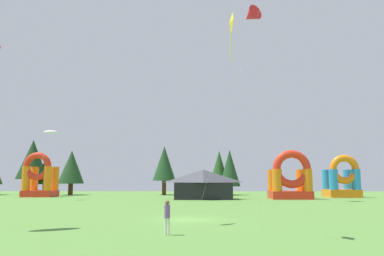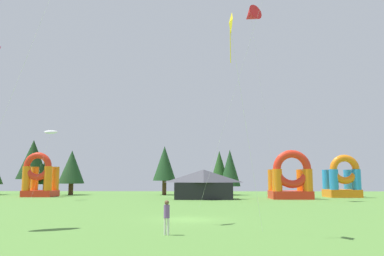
# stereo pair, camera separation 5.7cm
# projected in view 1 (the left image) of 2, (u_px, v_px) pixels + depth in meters

# --- Properties ---
(ground_plane) EXTENTS (120.00, 120.00, 0.00)m
(ground_plane) POSITION_uv_depth(u_px,v_px,m) (189.00, 220.00, 28.17)
(ground_plane) COLOR #548438
(kite_white_parafoil) EXTENTS (2.39, 3.30, 9.65)m
(kite_white_parafoil) POSITION_uv_depth(u_px,v_px,m) (51.00, 132.00, 54.05)
(kite_white_parafoil) COLOR white
(kite_white_parafoil) RESTS_ON ground_plane
(kite_yellow_diamond) EXTENTS (1.98, 2.45, 11.55)m
(kite_yellow_diamond) POSITION_uv_depth(u_px,v_px,m) (230.00, 26.00, 21.17)
(kite_yellow_diamond) COLOR yellow
(kite_yellow_diamond) RESTS_ON ground_plane
(kite_red_delta) EXTENTS (4.91, 3.98, 26.11)m
(kite_red_delta) POSITION_uv_depth(u_px,v_px,m) (251.00, 16.00, 53.83)
(kite_red_delta) COLOR red
(kite_red_delta) RESTS_ON ground_plane
(person_far_side) EXTENTS (0.37, 0.37, 1.78)m
(person_far_side) POSITION_uv_depth(u_px,v_px,m) (167.00, 214.00, 20.64)
(person_far_side) COLOR silver
(person_far_side) RESTS_ON ground_plane
(inflatable_red_slide) EXTENTS (4.62, 4.33, 6.93)m
(inflatable_red_slide) POSITION_uv_depth(u_px,v_px,m) (40.00, 180.00, 62.42)
(inflatable_red_slide) COLOR red
(inflatable_red_slide) RESTS_ON ground_plane
(inflatable_orange_dome) EXTENTS (4.70, 4.82, 6.45)m
(inflatable_orange_dome) POSITION_uv_depth(u_px,v_px,m) (342.00, 182.00, 60.77)
(inflatable_orange_dome) COLOR orange
(inflatable_orange_dome) RESTS_ON ground_plane
(inflatable_blue_arch) EXTENTS (5.57, 4.89, 6.81)m
(inflatable_blue_arch) POSITION_uv_depth(u_px,v_px,m) (290.00, 181.00, 55.81)
(inflatable_blue_arch) COLOR red
(inflatable_blue_arch) RESTS_ON ground_plane
(festival_tent) EXTENTS (7.91, 4.47, 4.11)m
(festival_tent) POSITION_uv_depth(u_px,v_px,m) (203.00, 184.00, 55.34)
(festival_tent) COLOR black
(festival_tent) RESTS_ON ground_plane
(tree_row_1) EXTENTS (5.80, 5.80, 10.02)m
(tree_row_1) POSITION_uv_depth(u_px,v_px,m) (33.00, 160.00, 73.91)
(tree_row_1) COLOR #4C331E
(tree_row_1) RESTS_ON ground_plane
(tree_row_2) EXTENTS (3.82, 3.82, 6.59)m
(tree_row_2) POSITION_uv_depth(u_px,v_px,m) (45.00, 171.00, 74.49)
(tree_row_2) COLOR #4C331E
(tree_row_2) RESTS_ON ground_plane
(tree_row_3) EXTENTS (4.50, 4.50, 7.73)m
(tree_row_3) POSITION_uv_depth(u_px,v_px,m) (71.00, 167.00, 69.18)
(tree_row_3) COLOR #4C331E
(tree_row_3) RESTS_ON ground_plane
(tree_row_4) EXTENTS (4.03, 4.03, 8.52)m
(tree_row_4) POSITION_uv_depth(u_px,v_px,m) (164.00, 164.00, 69.51)
(tree_row_4) COLOR #4C331E
(tree_row_4) RESTS_ON ground_plane
(tree_row_5) EXTENTS (3.58, 3.58, 7.78)m
(tree_row_5) POSITION_uv_depth(u_px,v_px,m) (219.00, 168.00, 70.86)
(tree_row_5) COLOR #4C331E
(tree_row_5) RESTS_ON ground_plane
(tree_row_6) EXTENTS (3.62, 3.62, 7.85)m
(tree_row_6) POSITION_uv_depth(u_px,v_px,m) (230.00, 168.00, 68.87)
(tree_row_6) COLOR #4C331E
(tree_row_6) RESTS_ON ground_plane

